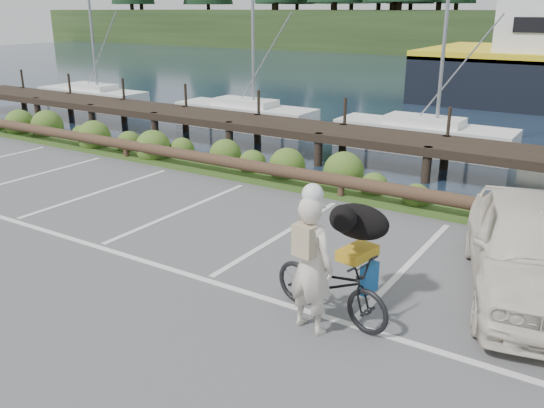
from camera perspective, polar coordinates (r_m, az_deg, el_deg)
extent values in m
plane|color=#504F52|center=(9.87, -5.10, -6.67)|extent=(72.00, 72.00, 0.00)
cube|color=#3D5B21|center=(14.12, 8.07, 1.39)|extent=(34.00, 1.60, 0.10)
imported|color=black|center=(8.30, 5.85, -7.92)|extent=(2.05, 1.04, 1.03)
imported|color=beige|center=(7.77, 3.88, -6.01)|extent=(0.79, 0.59, 1.95)
ellipsoid|color=black|center=(8.46, 8.63, -1.75)|extent=(0.62, 0.99, 0.53)
imported|color=white|center=(9.64, 24.43, -4.02)|extent=(3.01, 4.84, 1.54)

